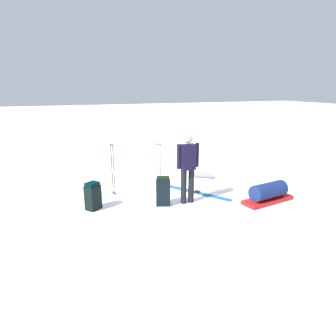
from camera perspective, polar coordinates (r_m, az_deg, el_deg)
The scene contains 9 objects.
ground_plane at distance 7.88m, azimuth -0.00°, elevation -4.91°, with size 80.00×80.00×0.00m, color white.
skier_standing at distance 6.99m, azimuth 3.86°, elevation 0.59°, with size 0.22×0.57×1.70m.
ski_pair_near at distance 7.93m, azimuth 5.61°, elevation -4.76°, with size 1.74×1.24×0.05m.
backpack_large_dark at distance 7.00m, azimuth -14.35°, elevation -5.32°, with size 0.39×0.40×0.65m.
backpack_bright at distance 6.99m, azimuth -0.97°, elevation -4.56°, with size 0.29×0.38×0.71m.
ski_poles_planted_near at distance 8.21m, azimuth -1.73°, elevation 1.01°, with size 0.17×0.10×1.24m.
ski_poles_planted_far at distance 7.67m, azimuth -10.66°, elevation 0.14°, with size 0.17×0.10×1.36m.
gear_sled at distance 7.64m, azimuth 18.84°, elevation -4.65°, with size 0.67×1.42×0.49m.
sleeping_mat_rolled at distance 9.22m, azimuth 6.90°, elevation -1.36°, with size 0.18×0.18×0.55m, color slate.
Camera 1 is at (-6.90, 2.63, 2.76)m, focal length 31.45 mm.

